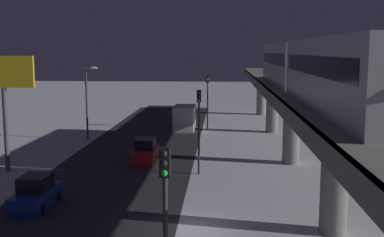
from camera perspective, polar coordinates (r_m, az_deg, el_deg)
ground_plane at (r=25.86m, az=-0.26°, el=-13.00°), size 240.00×240.00×0.00m
avenue_asphalt at (r=26.96m, az=-13.81°, el=-12.33°), size 11.00×107.73×0.01m
elevated_railway at (r=25.00m, az=16.61°, el=-0.74°), size 5.00×107.73×6.49m
subway_train at (r=33.31m, az=13.59°, el=6.09°), size 2.94×36.87×3.40m
sedan_blue at (r=30.38m, az=-18.02°, el=-8.60°), size 1.91×4.32×1.97m
sedan_red at (r=40.82m, az=-5.53°, el=-3.98°), size 1.80×4.24×1.97m
box_truck at (r=57.73m, az=-0.82°, el=0.16°), size 2.40×7.40×2.80m
traffic_light_near at (r=15.09m, az=-3.19°, el=-11.70°), size 0.32×0.44×6.40m
traffic_light_mid at (r=35.84m, az=0.82°, el=-0.11°), size 0.32×0.44×6.40m
traffic_light_far at (r=57.02m, az=1.86°, el=2.94°), size 0.32×0.44×6.40m
commercial_billboard at (r=39.26m, az=-21.47°, el=3.91°), size 4.80×0.36×8.90m
street_lamp_far at (r=51.19m, az=-12.17°, el=2.87°), size 1.35×0.44×7.65m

